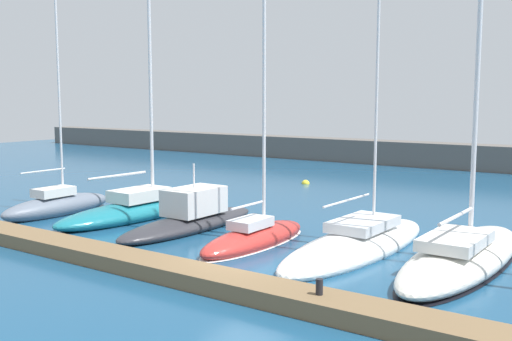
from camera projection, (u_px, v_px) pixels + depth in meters
The scene contains 11 objects.
ground_plane at pixel (244, 271), 20.09m from camera, with size 120.00×120.00×0.00m, color navy.
dock_pier at pixel (205, 278), 18.42m from camera, with size 32.46×1.44×0.52m, color brown.
breakwater_seawall at pixel (493, 158), 47.45m from camera, with size 108.00×2.46×2.07m, color #5B5651.
sailboat_slate_nearest at pixel (58, 204), 29.92m from camera, with size 1.93×6.32×12.43m.
sailboat_teal_second at pixel (135, 208), 29.03m from camera, with size 2.87×9.21×17.24m.
motorboat_charcoal_third at pixel (191, 217), 26.65m from camera, with size 2.24×8.48×3.13m.
sailboat_red_fourth at pixel (255, 235), 23.70m from camera, with size 1.94×6.57×14.50m.
sailboat_white_fifth at pixel (358, 243), 22.87m from camera, with size 3.14×10.40×19.57m.
sailboat_ivory_sixth at pixel (463, 253), 20.77m from camera, with size 2.88×10.62×19.72m.
mooring_buoy_yellow at pixel (306, 184), 40.51m from camera, with size 0.54×0.54×0.54m, color yellow.
dock_bollard at pixel (319, 287), 16.10m from camera, with size 0.20×0.20×0.44m, color black.
Camera 1 is at (11.51, -15.78, 5.81)m, focal length 41.80 mm.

